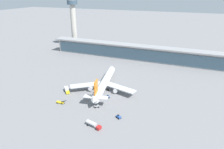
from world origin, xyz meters
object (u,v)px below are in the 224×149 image
at_px(service_truck_at_far_stand_yellow, 60,102).
at_px(control_tower, 73,19).
at_px(service_truck_on_taxiway_red, 93,124).
at_px(airliner_on_stand, 104,83).
at_px(service_truck_mid_apron_blue, 107,97).
at_px(service_truck_under_wing_grey, 97,106).
at_px(safety_cone_bravo, 87,100).
at_px(service_truck_by_tail_yellow, 67,90).
at_px(safety_cone_alpha, 94,101).
at_px(service_truck_near_nose_blue, 119,117).

xyz_separation_m(service_truck_at_far_stand_yellow, control_tower, (-64.78, 121.40, 33.42)).
relative_size(service_truck_on_taxiway_red, control_tower, 0.14).
xyz_separation_m(airliner_on_stand, service_truck_mid_apron_blue, (6.83, -10.47, -4.19)).
xyz_separation_m(service_truck_under_wing_grey, service_truck_at_far_stand_yellow, (-22.95, -4.31, -0.07)).
height_order(service_truck_mid_apron_blue, service_truck_at_far_stand_yellow, service_truck_at_far_stand_yellow).
relative_size(service_truck_on_taxiway_red, safety_cone_bravo, 12.70).
bearing_deg(airliner_on_stand, service_truck_by_tail_yellow, -149.31).
xyz_separation_m(safety_cone_alpha, safety_cone_bravo, (-4.12, -1.22, 0.00)).
xyz_separation_m(service_truck_by_tail_yellow, safety_cone_bravo, (18.99, -5.57, -1.37)).
xyz_separation_m(airliner_on_stand, control_tower, (-82.05, 93.35, 29.17)).
bearing_deg(service_truck_under_wing_grey, airliner_on_stand, 103.47).
height_order(airliner_on_stand, service_truck_near_nose_blue, airliner_on_stand).
bearing_deg(service_truck_under_wing_grey, service_truck_near_nose_blue, -18.73).
relative_size(service_truck_on_taxiway_red, safety_cone_alpha, 12.70).
xyz_separation_m(service_truck_mid_apron_blue, control_tower, (-88.87, 103.82, 33.36)).
height_order(service_truck_at_far_stand_yellow, safety_cone_alpha, service_truck_at_far_stand_yellow).
bearing_deg(service_truck_by_tail_yellow, service_truck_near_nose_blue, -19.72).
bearing_deg(control_tower, airliner_on_stand, -48.69).
bearing_deg(service_truck_near_nose_blue, service_truck_mid_apron_blue, 128.68).
bearing_deg(service_truck_near_nose_blue, safety_cone_alpha, 151.46).
bearing_deg(service_truck_near_nose_blue, airliner_on_stand, 126.77).
bearing_deg(service_truck_near_nose_blue, service_truck_under_wing_grey, 161.27).
xyz_separation_m(service_truck_by_tail_yellow, control_tower, (-59.58, 106.69, 32.54)).
xyz_separation_m(airliner_on_stand, service_truck_under_wing_grey, (5.69, -23.74, -4.19)).
bearing_deg(safety_cone_bravo, service_truck_by_tail_yellow, 163.64).
distance_m(service_truck_mid_apron_blue, safety_cone_alpha, 9.53).
height_order(service_truck_under_wing_grey, service_truck_at_far_stand_yellow, service_truck_at_far_stand_yellow).
bearing_deg(control_tower, service_truck_at_far_stand_yellow, -61.91).
height_order(service_truck_mid_apron_blue, control_tower, control_tower).
height_order(service_truck_under_wing_grey, service_truck_mid_apron_blue, same).
bearing_deg(service_truck_on_taxiway_red, airliner_on_stand, 106.75).
bearing_deg(service_truck_under_wing_grey, safety_cone_bravo, 152.21).
height_order(service_truck_near_nose_blue, service_truck_under_wing_grey, same).
relative_size(service_truck_near_nose_blue, control_tower, 0.05).
height_order(service_truck_by_tail_yellow, control_tower, control_tower).
height_order(service_truck_at_far_stand_yellow, control_tower, control_tower).
bearing_deg(service_truck_mid_apron_blue, service_truck_by_tail_yellow, -174.41).
xyz_separation_m(service_truck_under_wing_grey, control_tower, (-87.73, 117.09, 33.36)).
xyz_separation_m(service_truck_near_nose_blue, safety_cone_bravo, (-25.31, 10.31, -0.56)).
height_order(service_truck_by_tail_yellow, safety_cone_bravo, service_truck_by_tail_yellow).
relative_size(service_truck_near_nose_blue, safety_cone_alpha, 4.76).
bearing_deg(service_truck_under_wing_grey, service_truck_by_tail_yellow, 159.72).
bearing_deg(service_truck_by_tail_yellow, airliner_on_stand, 30.69).
xyz_separation_m(service_truck_under_wing_grey, service_truck_mid_apron_blue, (1.14, 13.27, 0.00)).
bearing_deg(service_truck_mid_apron_blue, service_truck_near_nose_blue, -51.32).
xyz_separation_m(service_truck_mid_apron_blue, service_truck_at_far_stand_yellow, (-24.09, -17.59, -0.07)).
xyz_separation_m(service_truck_on_taxiway_red, service_truck_at_far_stand_yellow, (-29.76, 13.48, -0.90)).
bearing_deg(airliner_on_stand, service_truck_under_wing_grey, -76.53).
bearing_deg(control_tower, service_truck_near_nose_blue, -49.72).
distance_m(service_truck_near_nose_blue, service_truck_under_wing_grey, 17.05).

